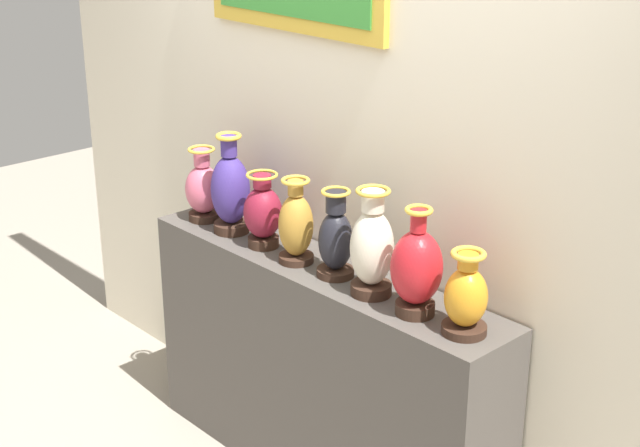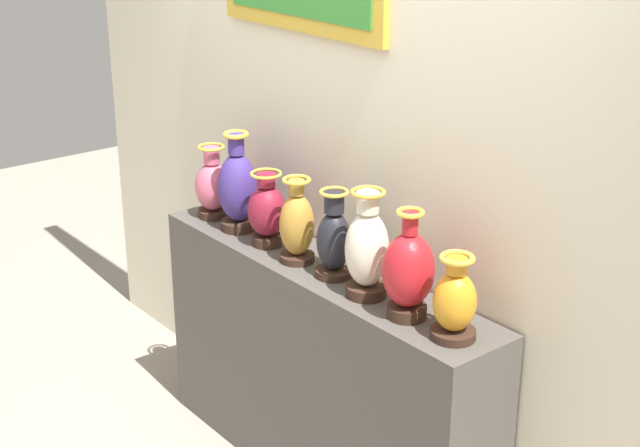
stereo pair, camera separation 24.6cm
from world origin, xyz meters
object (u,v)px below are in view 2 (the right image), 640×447
at_px(vase_rose, 213,186).
at_px(vase_ivory, 367,249).
at_px(vase_amber, 455,302).
at_px(vase_burgundy, 267,211).
at_px(vase_crimson, 408,272).
at_px(vase_onyx, 334,240).
at_px(vase_indigo, 238,188).
at_px(vase_ochre, 297,225).

xyz_separation_m(vase_rose, vase_ivory, (1.04, -0.01, 0.04)).
height_order(vase_rose, vase_amber, vase_rose).
distance_m(vase_burgundy, vase_ivory, 0.62).
relative_size(vase_crimson, vase_amber, 1.33).
relative_size(vase_rose, vase_onyx, 0.95).
bearing_deg(vase_ivory, vase_amber, 1.26).
distance_m(vase_indigo, vase_ochre, 0.43).
xyz_separation_m(vase_indigo, vase_ochre, (0.43, -0.01, -0.03)).
xyz_separation_m(vase_rose, vase_burgundy, (0.41, -0.00, 0.00)).
bearing_deg(vase_onyx, vase_amber, -0.71).
height_order(vase_onyx, vase_amber, vase_onyx).
height_order(vase_rose, vase_onyx, vase_onyx).
bearing_deg(vase_ivory, vase_onyx, 175.25).
bearing_deg(vase_rose, vase_indigo, 0.49).
height_order(vase_rose, vase_indigo, vase_indigo).
relative_size(vase_onyx, vase_ivory, 0.85).
distance_m(vase_rose, vase_amber, 1.46).
height_order(vase_indigo, vase_onyx, vase_indigo).
height_order(vase_rose, vase_crimson, vase_crimson).
distance_m(vase_burgundy, vase_amber, 1.05).
height_order(vase_burgundy, vase_amber, vase_burgundy).
bearing_deg(vase_onyx, vase_rose, -179.36).
relative_size(vase_ochre, vase_crimson, 0.87).
height_order(vase_ivory, vase_amber, vase_ivory).
relative_size(vase_onyx, vase_amber, 1.16).
xyz_separation_m(vase_burgundy, vase_amber, (1.05, 0.01, -0.01)).
xyz_separation_m(vase_rose, vase_amber, (1.46, 0.00, -0.01)).
height_order(vase_indigo, vase_ivory, vase_indigo).
bearing_deg(vase_crimson, vase_rose, 179.48).
bearing_deg(vase_burgundy, vase_crimson, -0.49).
bearing_deg(vase_burgundy, vase_onyx, 1.85).
height_order(vase_ochre, vase_ivory, vase_ivory).
distance_m(vase_ochre, vase_amber, 0.84).
relative_size(vase_ochre, vase_ivory, 0.85).
bearing_deg(vase_indigo, vase_amber, -0.01).
relative_size(vase_rose, vase_crimson, 0.83).
height_order(vase_indigo, vase_ochre, vase_indigo).
bearing_deg(vase_amber, vase_crimson, -176.51).
bearing_deg(vase_ochre, vase_onyx, 5.73).
xyz_separation_m(vase_crimson, vase_amber, (0.21, 0.01, -0.04)).
bearing_deg(vase_amber, vase_ochre, -179.14).
bearing_deg(vase_indigo, vase_rose, -179.51).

